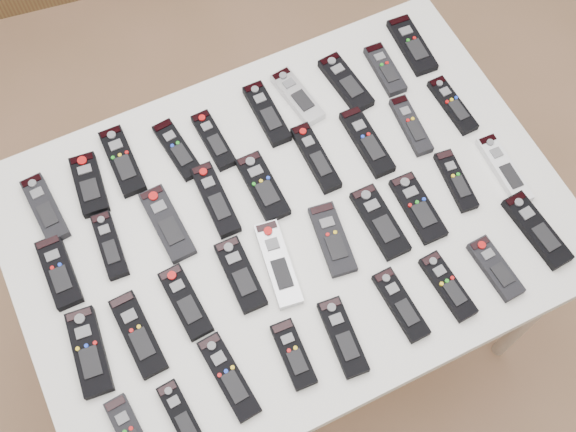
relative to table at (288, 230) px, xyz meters
name	(u,v)px	position (x,y,z in m)	size (l,w,h in m)	color
ground	(248,330)	(-0.13, 0.03, -0.72)	(4.00, 4.00, 0.00)	#926D4A
table	(288,230)	(0.00, 0.00, 0.00)	(1.25, 0.88, 0.78)	white
remote_0	(45,209)	(-0.49, 0.26, 0.07)	(0.05, 0.18, 0.02)	black
remote_1	(89,185)	(-0.38, 0.28, 0.07)	(0.06, 0.16, 0.02)	black
remote_2	(122,161)	(-0.29, 0.31, 0.07)	(0.06, 0.19, 0.02)	black
remote_3	(177,150)	(-0.16, 0.28, 0.07)	(0.05, 0.17, 0.02)	black
remote_4	(214,140)	(-0.07, 0.26, 0.07)	(0.05, 0.16, 0.02)	black
remote_5	(267,114)	(0.08, 0.28, 0.07)	(0.05, 0.18, 0.02)	black
remote_6	(297,97)	(0.17, 0.29, 0.07)	(0.05, 0.17, 0.02)	#B7B7BC
remote_7	(346,83)	(0.29, 0.27, 0.07)	(0.06, 0.17, 0.02)	black
remote_8	(385,70)	(0.40, 0.27, 0.07)	(0.05, 0.15, 0.02)	black
remote_9	(412,45)	(0.50, 0.30, 0.07)	(0.06, 0.18, 0.02)	black
remote_10	(59,272)	(-0.51, 0.10, 0.07)	(0.06, 0.17, 0.02)	black
remote_11	(110,245)	(-0.39, 0.11, 0.07)	(0.05, 0.16, 0.02)	black
remote_12	(167,224)	(-0.25, 0.11, 0.07)	(0.06, 0.19, 0.02)	black
remote_13	(216,200)	(-0.13, 0.11, 0.07)	(0.05, 0.19, 0.02)	black
remote_14	(263,187)	(-0.02, 0.10, 0.07)	(0.06, 0.18, 0.02)	black
remote_15	(316,158)	(0.13, 0.11, 0.07)	(0.05, 0.19, 0.02)	black
remote_16	(367,142)	(0.26, 0.10, 0.07)	(0.05, 0.19, 0.02)	black
remote_17	(411,125)	(0.38, 0.09, 0.07)	(0.04, 0.16, 0.02)	black
remote_18	(452,105)	(0.50, 0.10, 0.07)	(0.04, 0.17, 0.02)	black
remote_19	(89,352)	(-0.51, -0.10, 0.07)	(0.06, 0.19, 0.02)	black
remote_20	(138,334)	(-0.40, -0.11, 0.07)	(0.06, 0.19, 0.02)	black
remote_21	(185,302)	(-0.29, -0.08, 0.07)	(0.05, 0.17, 0.02)	black
remote_22	(240,275)	(-0.15, -0.08, 0.07)	(0.06, 0.17, 0.02)	black
remote_23	(278,264)	(-0.07, -0.09, 0.07)	(0.05, 0.20, 0.02)	#B7B7BC
remote_24	(332,239)	(0.07, -0.09, 0.07)	(0.06, 0.17, 0.02)	black
remote_25	(380,222)	(0.18, -0.10, 0.07)	(0.06, 0.18, 0.02)	black
remote_26	(418,208)	(0.28, -0.11, 0.07)	(0.06, 0.17, 0.02)	black
remote_27	(456,181)	(0.39, -0.09, 0.07)	(0.04, 0.16, 0.02)	black
remote_28	(504,169)	(0.51, -0.11, 0.07)	(0.05, 0.19, 0.02)	silver
remote_30	(182,417)	(-0.39, -0.31, 0.07)	(0.04, 0.15, 0.02)	black
remote_31	(229,377)	(-0.27, -0.27, 0.07)	(0.05, 0.19, 0.02)	black
remote_32	(293,354)	(-0.13, -0.29, 0.07)	(0.05, 0.15, 0.02)	black
remote_33	(343,337)	(-0.02, -0.30, 0.07)	(0.05, 0.17, 0.02)	black
remote_34	(401,305)	(0.13, -0.29, 0.07)	(0.05, 0.17, 0.02)	black
remote_35	(448,286)	(0.24, -0.30, 0.07)	(0.05, 0.16, 0.02)	black
remote_36	(495,268)	(0.36, -0.31, 0.07)	(0.05, 0.15, 0.02)	black
remote_37	(537,230)	(0.49, -0.27, 0.07)	(0.05, 0.19, 0.02)	black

